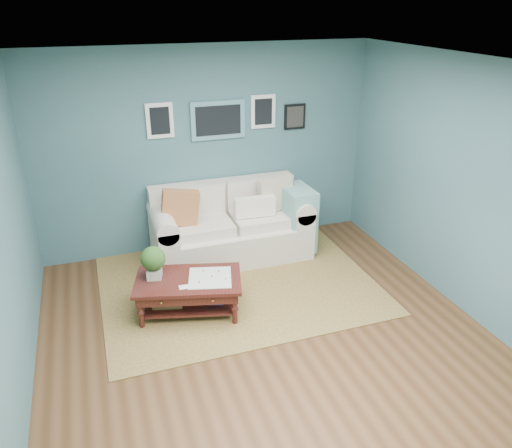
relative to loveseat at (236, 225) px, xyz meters
name	(u,v)px	position (x,y,z in m)	size (l,w,h in m)	color
room_shell	(273,222)	(-0.24, -1.97, 0.92)	(5.00, 5.02, 2.70)	brown
area_rug	(237,282)	(-0.22, -0.73, -0.43)	(3.23, 2.59, 0.01)	brown
loveseat	(236,225)	(0.00, 0.00, 0.00)	(2.09, 0.95, 1.08)	#F2E1CE
coffee_table	(183,284)	(-0.96, -1.13, -0.08)	(1.27, 0.93, 0.80)	#331010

